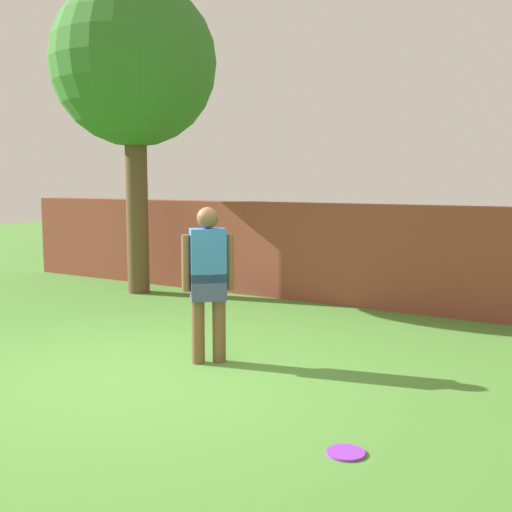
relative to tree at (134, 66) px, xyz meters
The scene contains 5 objects.
ground_plane 6.02m from the tree, 46.21° to the right, with size 40.00×40.00×0.00m, color #4C8433.
brick_wall 3.60m from the tree, 29.65° to the left, with size 10.20×0.50×1.53m, color brown.
tree is the anchor object (origin of this frame).
person 5.26m from the tree, 38.04° to the right, with size 0.42×0.41×1.62m.
frisbee_purple 7.85m from the tree, 35.57° to the right, with size 0.27×0.27×0.02m, color purple.
Camera 1 is at (4.05, -4.48, 1.88)m, focal length 44.27 mm.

